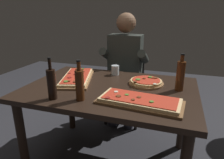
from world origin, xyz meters
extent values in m
cube|color=black|center=(0.00, 0.00, 0.72)|extent=(1.40, 0.96, 0.04)
cylinder|color=black|center=(-0.62, -0.40, 0.35)|extent=(0.07, 0.07, 0.70)
cylinder|color=black|center=(-0.62, 0.40, 0.35)|extent=(0.07, 0.07, 0.70)
cylinder|color=black|center=(0.62, 0.40, 0.35)|extent=(0.07, 0.07, 0.70)
cube|color=brown|center=(0.30, -0.24, 0.75)|extent=(0.60, 0.31, 0.02)
cube|color=#E5C184|center=(0.30, -0.24, 0.77)|extent=(0.56, 0.27, 0.02)
cube|color=red|center=(0.30, -0.24, 0.78)|extent=(0.51, 0.24, 0.01)
cylinder|color=beige|center=(0.11, -0.19, 0.78)|extent=(0.03, 0.03, 0.01)
cylinder|color=brown|center=(0.29, -0.24, 0.78)|extent=(0.03, 0.03, 0.00)
cylinder|color=brown|center=(0.26, -0.29, 0.78)|extent=(0.02, 0.02, 0.01)
cylinder|color=#4C7F2D|center=(0.38, -0.28, 0.78)|extent=(0.03, 0.03, 0.01)
cylinder|color=brown|center=(0.15, -0.26, 0.78)|extent=(0.04, 0.04, 0.01)
cylinder|color=#4C7F2D|center=(0.20, -0.22, 0.78)|extent=(0.03, 0.03, 0.00)
cylinder|color=maroon|center=(0.09, -0.31, 0.78)|extent=(0.03, 0.03, 0.00)
cube|color=brown|center=(-0.36, 0.09, 0.75)|extent=(0.41, 0.61, 0.02)
cube|color=#E5C184|center=(-0.36, 0.09, 0.77)|extent=(0.37, 0.57, 0.02)
cube|color=red|center=(-0.36, 0.09, 0.78)|extent=(0.33, 0.52, 0.01)
cylinder|color=beige|center=(-0.31, 0.01, 0.78)|extent=(0.04, 0.04, 0.01)
cylinder|color=brown|center=(-0.35, 0.21, 0.78)|extent=(0.03, 0.03, 0.00)
cylinder|color=brown|center=(-0.45, 0.27, 0.79)|extent=(0.03, 0.03, 0.01)
cylinder|color=maroon|center=(-0.38, 0.00, 0.79)|extent=(0.04, 0.04, 0.01)
cylinder|color=brown|center=(-0.33, -0.09, 0.79)|extent=(0.03, 0.03, 0.01)
cylinder|color=#4C7F2D|center=(-0.35, -0.10, 0.79)|extent=(0.04, 0.04, 0.01)
cylinder|color=maroon|center=(-0.45, 0.12, 0.78)|extent=(0.03, 0.03, 0.00)
cylinder|color=#4C7F2D|center=(-0.39, 0.29, 0.79)|extent=(0.03, 0.03, 0.01)
cylinder|color=brown|center=(-0.35, 0.12, 0.79)|extent=(0.04, 0.04, 0.01)
cylinder|color=maroon|center=(-0.38, 0.10, 0.79)|extent=(0.03, 0.03, 0.01)
cylinder|color=brown|center=(-0.28, -0.08, 0.79)|extent=(0.04, 0.04, 0.01)
cylinder|color=brown|center=(0.27, 0.16, 0.75)|extent=(0.30, 0.30, 0.02)
cylinder|color=#DBB270|center=(0.27, 0.16, 0.77)|extent=(0.27, 0.27, 0.02)
cylinder|color=red|center=(0.27, 0.16, 0.78)|extent=(0.24, 0.24, 0.01)
cylinder|color=beige|center=(0.36, 0.06, 0.78)|extent=(0.03, 0.03, 0.01)
cylinder|color=brown|center=(0.32, 0.22, 0.79)|extent=(0.03, 0.03, 0.01)
cylinder|color=#4C7F2D|center=(0.30, 0.23, 0.79)|extent=(0.04, 0.04, 0.01)
cylinder|color=brown|center=(0.25, 0.18, 0.79)|extent=(0.03, 0.03, 0.01)
cylinder|color=brown|center=(0.20, 0.07, 0.79)|extent=(0.03, 0.03, 0.01)
cylinder|color=brown|center=(0.35, 0.22, 0.79)|extent=(0.04, 0.04, 0.01)
cylinder|color=#4C7F2D|center=(0.21, 0.13, 0.79)|extent=(0.04, 0.04, 0.01)
cylinder|color=black|center=(-0.32, -0.36, 0.85)|extent=(0.06, 0.06, 0.22)
cylinder|color=black|center=(-0.32, -0.36, 0.99)|extent=(0.02, 0.02, 0.08)
cylinder|color=black|center=(-0.32, -0.36, 1.04)|extent=(0.02, 0.02, 0.01)
cylinder|color=#47230F|center=(-0.12, -0.31, 0.85)|extent=(0.06, 0.06, 0.22)
cylinder|color=#47230F|center=(-0.12, -0.31, 0.99)|extent=(0.03, 0.03, 0.06)
cylinder|color=black|center=(-0.12, -0.31, 1.03)|extent=(0.03, 0.03, 0.01)
cylinder|color=#47230F|center=(0.55, 0.10, 0.86)|extent=(0.07, 0.07, 0.23)
cylinder|color=#47230F|center=(0.55, 0.10, 1.00)|extent=(0.03, 0.03, 0.05)
cylinder|color=black|center=(0.55, 0.10, 1.03)|extent=(0.03, 0.03, 0.01)
cylinder|color=silver|center=(-0.06, 0.35, 0.79)|extent=(0.08, 0.08, 0.09)
cube|color=black|center=(-0.07, 0.78, 0.43)|extent=(0.44, 0.44, 0.04)
cube|color=black|center=(-0.07, 0.98, 0.66)|extent=(0.40, 0.04, 0.42)
cylinder|color=black|center=(-0.26, 0.59, 0.21)|extent=(0.04, 0.04, 0.41)
cylinder|color=black|center=(0.12, 0.59, 0.21)|extent=(0.04, 0.04, 0.41)
cylinder|color=black|center=(-0.26, 0.97, 0.21)|extent=(0.04, 0.04, 0.41)
cylinder|color=black|center=(0.12, 0.97, 0.21)|extent=(0.04, 0.04, 0.41)
cylinder|color=#23232D|center=(-0.17, 0.60, 0.23)|extent=(0.11, 0.11, 0.45)
cylinder|color=#23232D|center=(0.03, 0.60, 0.23)|extent=(0.11, 0.11, 0.45)
cube|color=#23232D|center=(-0.07, 0.68, 0.51)|extent=(0.34, 0.40, 0.12)
cube|color=#2D332D|center=(-0.07, 0.78, 0.83)|extent=(0.38, 0.22, 0.52)
sphere|color=brown|center=(-0.07, 0.78, 1.22)|extent=(0.22, 0.22, 0.22)
cylinder|color=#2D332D|center=(-0.29, 0.73, 0.86)|extent=(0.09, 0.31, 0.21)
cylinder|color=#2D332D|center=(0.15, 0.73, 0.86)|extent=(0.09, 0.31, 0.21)
camera|label=1|loc=(0.51, -1.50, 1.34)|focal=32.41mm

